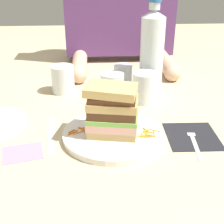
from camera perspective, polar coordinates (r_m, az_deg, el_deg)
ground_plane at (r=0.80m, az=1.30°, el=-4.64°), size 3.00×3.00×0.00m
main_plate at (r=0.79m, az=0.14°, el=-4.06°), size 0.26×0.26×0.02m
sandwich at (r=0.76m, az=0.10°, el=0.43°), size 0.14×0.12×0.13m
carrot_shred_0 at (r=0.79m, az=-5.33°, el=-3.41°), size 0.02×0.02×0.00m
carrot_shred_1 at (r=0.81m, az=-4.81°, el=-2.91°), size 0.03×0.00×0.00m
carrot_shred_2 at (r=0.79m, az=-7.23°, el=-3.77°), size 0.03×0.02×0.00m
carrot_shred_3 at (r=0.79m, az=-6.18°, el=-3.65°), size 0.03×0.02×0.00m
carrot_shred_4 at (r=0.80m, az=-5.31°, el=-3.20°), size 0.03×0.02×0.00m
carrot_shred_5 at (r=0.79m, az=-7.45°, el=-3.51°), size 0.02×0.02×0.00m
carrot_shred_6 at (r=0.80m, az=6.58°, el=-3.41°), size 0.02×0.01×0.00m
carrot_shred_7 at (r=0.77m, az=6.18°, el=-4.53°), size 0.03×0.01×0.00m
carrot_shred_8 at (r=0.80m, az=7.80°, el=-3.50°), size 0.03×0.02×0.00m
carrot_shred_9 at (r=0.80m, az=6.27°, el=-3.33°), size 0.01×0.02×0.00m
carrot_shred_10 at (r=0.78m, az=6.23°, el=-4.26°), size 0.02×0.01×0.00m
carrot_shred_11 at (r=0.77m, az=5.55°, el=-4.38°), size 0.03×0.01×0.00m
carrot_shred_12 at (r=0.78m, az=7.10°, el=-4.28°), size 0.03×0.02×0.00m
carrot_shred_13 at (r=0.79m, az=7.73°, el=-3.85°), size 0.01×0.02×0.00m
carrot_shred_14 at (r=0.79m, az=6.69°, el=-3.77°), size 0.02×0.00×0.00m
carrot_shred_15 at (r=0.79m, az=5.83°, el=-3.78°), size 0.02×0.03×0.00m
napkin_dark at (r=0.82m, az=14.55°, el=-4.29°), size 0.13×0.15×0.00m
fork at (r=0.80m, az=14.87°, el=-4.91°), size 0.03×0.17×0.00m
knife at (r=0.82m, az=-11.17°, el=-4.16°), size 0.03×0.20×0.00m
juice_glass at (r=0.98m, az=5.99°, el=4.23°), size 0.08×0.08×0.10m
water_bottle at (r=1.04m, az=7.36°, el=11.06°), size 0.08×0.08×0.31m
empty_tumbler_0 at (r=1.03m, az=-0.23°, el=5.10°), size 0.08×0.08×0.08m
empty_tumbler_1 at (r=1.06m, az=-9.05°, el=6.01°), size 0.08×0.08×0.09m
empty_tumbler_2 at (r=1.11m, az=2.03°, el=6.83°), size 0.07×0.07×0.07m
napkin_pink at (r=0.76m, az=-16.17°, el=-7.21°), size 0.11×0.10×0.00m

